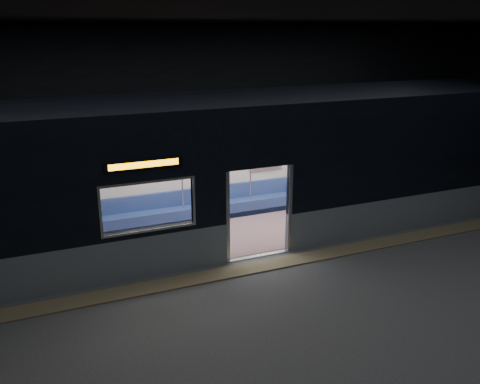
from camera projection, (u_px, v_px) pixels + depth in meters
station_floor at (280, 277)px, 10.38m from camera, size 24.00×14.00×0.01m
station_envelope at (285, 96)px, 9.25m from camera, size 24.00×14.00×5.00m
tactile_strip at (268, 265)px, 10.85m from camera, size 22.80×0.50×0.03m
metro_car at (233, 161)px, 12.04m from camera, size 18.00×3.04×3.35m
passenger at (303, 178)px, 14.16m from camera, size 0.44×0.76×1.47m
handbag at (307, 186)px, 13.98m from camera, size 0.34×0.30×0.15m
transit_map at (266, 159)px, 13.87m from camera, size 0.89×0.03×0.58m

